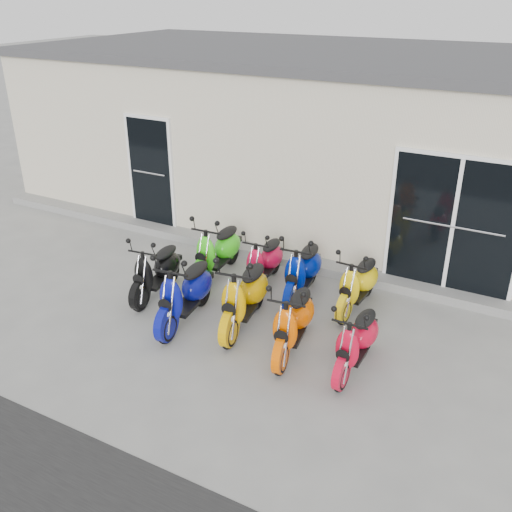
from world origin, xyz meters
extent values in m
plane|color=gray|center=(0.00, 0.00, 0.00)|extent=(80.00, 80.00, 0.00)
cube|color=beige|center=(0.00, 5.20, 1.60)|extent=(14.00, 6.00, 3.20)
cube|color=#3F3F42|center=(0.00, 5.20, 3.28)|extent=(14.20, 6.20, 0.16)
cube|color=gray|center=(0.00, 2.02, 0.07)|extent=(14.00, 0.40, 0.15)
cube|color=black|center=(-3.20, 2.17, 1.26)|extent=(1.07, 0.08, 2.22)
cube|color=black|center=(2.60, 2.17, 1.26)|extent=(2.02, 0.08, 2.22)
camera|label=1|loc=(3.77, -6.40, 4.54)|focal=40.00mm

